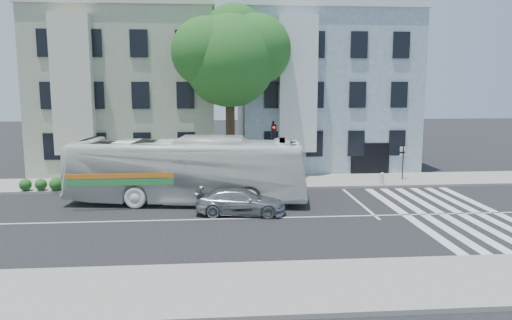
{
  "coord_description": "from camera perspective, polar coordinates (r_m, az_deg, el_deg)",
  "views": [
    {
      "loc": [
        -1.0,
        -22.27,
        6.25
      ],
      "look_at": [
        1.06,
        2.1,
        2.4
      ],
      "focal_mm": 35.0,
      "sensor_mm": 36.0,
      "label": 1
    }
  ],
  "objects": [
    {
      "name": "building_left",
      "position": [
        37.76,
        -14.09,
        7.54
      ],
      "size": [
        12.0,
        10.0,
        11.0
      ],
      "primitive_type": "cube",
      "color": "#9BA288",
      "rests_on": "ground"
    },
    {
      "name": "street_tree",
      "position": [
        31.06,
        -2.93,
        11.85
      ],
      "size": [
        7.3,
        5.9,
        11.1
      ],
      "color": "#2D2116",
      "rests_on": "ground"
    },
    {
      "name": "fire_hydrant",
      "position": [
        30.8,
        14.22,
        -2.04
      ],
      "size": [
        0.42,
        0.25,
        0.73
      ],
      "rotation": [
        0.0,
        0.0,
        -0.3
      ],
      "color": "beige",
      "rests_on": "sidewalk_far"
    },
    {
      "name": "traffic_signal",
      "position": [
        28.65,
        1.99,
        1.61
      ],
      "size": [
        0.42,
        0.52,
        4.02
      ],
      "rotation": [
        0.0,
        0.0,
        -0.01
      ],
      "color": "black",
      "rests_on": "ground"
    },
    {
      "name": "bus",
      "position": [
        26.05,
        -7.88,
        -1.15
      ],
      "size": [
        4.57,
        12.63,
        3.44
      ],
      "primitive_type": "imported",
      "rotation": [
        0.0,
        0.0,
        1.43
      ],
      "color": "white",
      "rests_on": "ground"
    },
    {
      "name": "sedan",
      "position": [
        23.74,
        -1.8,
        -4.78
      ],
      "size": [
        2.26,
        4.45,
        1.24
      ],
      "primitive_type": "imported",
      "rotation": [
        0.0,
        0.0,
        1.44
      ],
      "color": "#A4A7AB",
      "rests_on": "ground"
    },
    {
      "name": "building_right",
      "position": [
        38.13,
        7.35,
        7.74
      ],
      "size": [
        12.0,
        10.0,
        11.0
      ],
      "primitive_type": "cube",
      "color": "gray",
      "rests_on": "ground"
    },
    {
      "name": "hedge",
      "position": [
        29.84,
        -17.16,
        -2.57
      ],
      "size": [
        8.3,
        3.59,
        0.7
      ],
      "primitive_type": null,
      "rotation": [
        0.0,
        0.0,
        0.34
      ],
      "color": "#275F1F",
      "rests_on": "sidewalk_far"
    },
    {
      "name": "far_sign_pole",
      "position": [
        32.61,
        16.44,
        0.35
      ],
      "size": [
        0.4,
        0.19,
        2.23
      ],
      "rotation": [
        0.0,
        0.0,
        0.19
      ],
      "color": "black",
      "rests_on": "sidewalk_far"
    },
    {
      "name": "sidewalk_near",
      "position": [
        15.58,
        -0.77,
        -14.4
      ],
      "size": [
        80.0,
        4.0,
        0.15
      ],
      "primitive_type": "cube",
      "color": "gray",
      "rests_on": "ground"
    },
    {
      "name": "sidewalk_far",
      "position": [
        30.91,
        -2.88,
        -2.59
      ],
      "size": [
        80.0,
        4.0,
        0.15
      ],
      "primitive_type": "cube",
      "color": "gray",
      "rests_on": "ground"
    },
    {
      "name": "ground",
      "position": [
        23.15,
        -2.19,
        -6.72
      ],
      "size": [
        120.0,
        120.0,
        0.0
      ],
      "primitive_type": "plane",
      "color": "black",
      "rests_on": "ground"
    }
  ]
}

